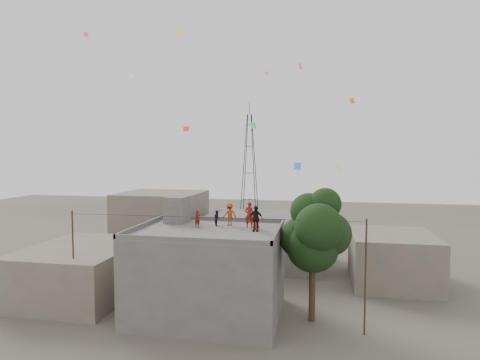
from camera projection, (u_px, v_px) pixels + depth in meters
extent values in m
plane|color=#4A453C|center=(208.00, 315.00, 28.34)|extent=(140.00, 140.00, 0.00)
cube|color=#52504D|center=(208.00, 274.00, 28.14)|extent=(10.00, 8.00, 6.00)
cube|color=#54524F|center=(208.00, 231.00, 27.94)|extent=(10.00, 8.00, 0.10)
cube|color=#52504D|center=(221.00, 219.00, 31.77)|extent=(10.00, 0.15, 0.30)
cube|color=#52504D|center=(190.00, 240.00, 24.08)|extent=(10.00, 0.15, 0.30)
cube|color=#52504D|center=(278.00, 231.00, 26.97)|extent=(0.15, 8.00, 0.30)
cube|color=#52504D|center=(142.00, 225.00, 28.88)|extent=(0.15, 8.00, 0.30)
cube|color=#52504D|center=(177.00, 209.00, 31.03)|extent=(1.60, 1.80, 2.00)
cube|color=#645B4F|center=(83.00, 271.00, 32.30)|extent=(8.00, 10.00, 4.00)
cube|color=#52504D|center=(263.00, 240.00, 41.49)|extent=(12.00, 9.00, 5.00)
cube|color=#645B4F|center=(162.00, 223.00, 45.70)|extent=(9.00, 8.00, 7.00)
cube|color=#645B4F|center=(392.00, 258.00, 35.28)|extent=(7.00, 8.00, 4.40)
cylinder|color=black|center=(312.00, 292.00, 27.31)|extent=(0.44, 0.44, 4.00)
cylinder|color=black|center=(315.00, 269.00, 27.27)|extent=(0.64, 0.91, 2.14)
sphere|color=black|center=(313.00, 246.00, 27.09)|extent=(3.60, 3.60, 3.60)
sphere|color=black|center=(329.00, 234.00, 27.12)|extent=(3.00, 3.00, 3.00)
sphere|color=black|center=(300.00, 238.00, 27.73)|extent=(2.80, 2.80, 2.80)
sphere|color=black|center=(319.00, 228.00, 26.14)|extent=(3.20, 3.20, 3.20)
sphere|color=black|center=(309.00, 212.00, 27.88)|extent=(2.60, 2.60, 2.60)
sphere|color=black|center=(325.00, 204.00, 27.34)|extent=(2.20, 2.20, 2.20)
cylinder|color=black|center=(73.00, 262.00, 28.47)|extent=(0.12, 0.12, 7.40)
cylinder|color=black|center=(365.00, 277.00, 25.08)|extent=(0.12, 0.12, 7.40)
cylinder|color=black|center=(210.00, 217.00, 26.54)|extent=(20.00, 0.52, 0.02)
cylinder|color=black|center=(244.00, 168.00, 67.00)|extent=(1.27, 1.27, 18.01)
cylinder|color=black|center=(254.00, 168.00, 66.67)|extent=(1.27, 1.27, 18.01)
cylinder|color=black|center=(255.00, 168.00, 68.33)|extent=(1.27, 1.27, 18.01)
cylinder|color=black|center=(245.00, 167.00, 68.66)|extent=(1.27, 1.27, 18.01)
cube|color=black|center=(249.00, 199.00, 68.03)|extent=(2.36, 0.08, 0.08)
cube|color=black|center=(249.00, 199.00, 68.03)|extent=(0.08, 2.36, 0.08)
cube|color=black|center=(249.00, 173.00, 67.73)|extent=(1.81, 0.08, 0.08)
cube|color=black|center=(249.00, 173.00, 67.73)|extent=(0.08, 1.81, 0.08)
cube|color=black|center=(249.00, 146.00, 67.42)|extent=(1.26, 0.08, 0.08)
cube|color=black|center=(249.00, 146.00, 67.42)|extent=(0.08, 1.26, 0.08)
cube|color=black|center=(249.00, 125.00, 67.18)|extent=(0.82, 0.08, 0.08)
cube|color=black|center=(249.00, 125.00, 67.18)|extent=(0.08, 0.82, 0.08)
cylinder|color=black|center=(250.00, 108.00, 67.00)|extent=(0.08, 0.08, 2.00)
imported|color=maroon|center=(249.00, 215.00, 28.77)|extent=(0.77, 0.60, 1.87)
imported|color=#BA4215|center=(256.00, 220.00, 28.27)|extent=(0.75, 0.62, 1.32)
imported|color=black|center=(217.00, 218.00, 29.54)|extent=(0.65, 0.70, 1.14)
imported|color=black|center=(256.00, 219.00, 27.42)|extent=(1.09, 0.58, 1.77)
imported|color=#9D3812|center=(230.00, 214.00, 29.62)|extent=(1.24, 1.10, 1.67)
imported|color=maroon|center=(197.00, 219.00, 28.86)|extent=(0.52, 0.54, 1.25)
plane|color=red|center=(186.00, 129.00, 36.18)|extent=(0.58, 0.36, 0.46)
plane|color=#FF286B|center=(300.00, 66.00, 34.91)|extent=(0.35, 0.54, 0.51)
plane|color=#FCF926|center=(209.00, 95.00, 42.13)|extent=(0.47, 0.40, 0.35)
plane|color=blue|center=(297.00, 166.00, 28.78)|extent=(0.56, 0.29, 0.52)
plane|color=silver|center=(131.00, 76.00, 39.35)|extent=(0.46, 0.28, 0.39)
plane|color=orange|center=(267.00, 73.00, 41.99)|extent=(0.35, 0.22, 0.36)
plane|color=green|center=(253.00, 126.00, 32.00)|extent=(0.52, 0.51, 0.47)
plane|color=#E34335|center=(352.00, 101.00, 33.92)|extent=(0.47, 0.48, 0.43)
plane|color=yellow|center=(178.00, 33.00, 30.39)|extent=(0.50, 0.31, 0.41)
plane|color=#509DF0|center=(275.00, 67.00, 44.18)|extent=(0.09, 0.39, 0.38)
plane|color=#EF4B5E|center=(86.00, 35.00, 32.32)|extent=(0.37, 0.28, 0.31)
plane|color=gold|center=(338.00, 168.00, 26.50)|extent=(0.34, 0.55, 0.45)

